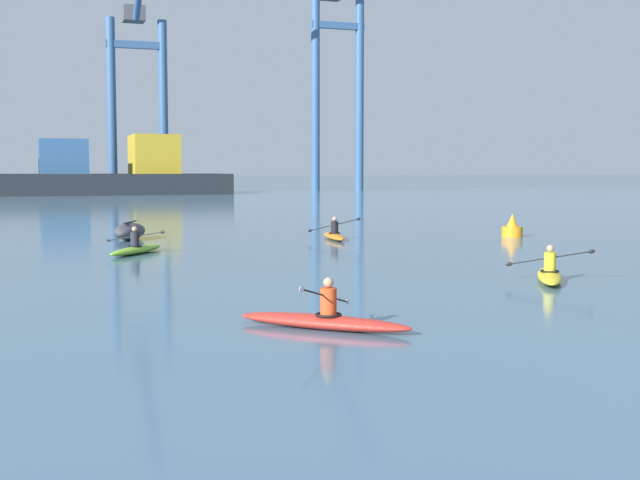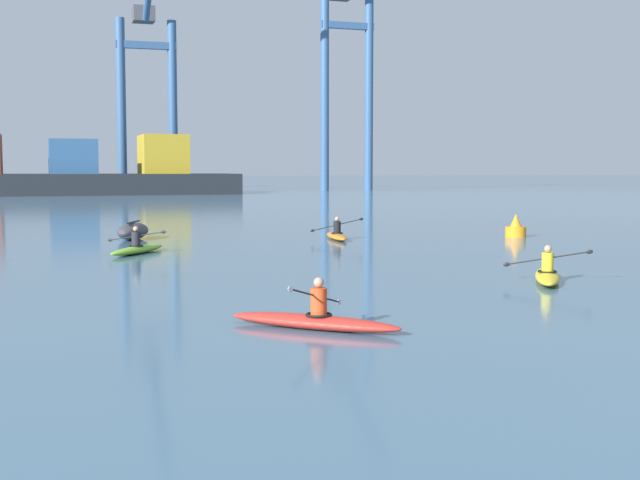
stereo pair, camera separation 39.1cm
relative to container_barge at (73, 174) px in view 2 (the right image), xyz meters
The scene contains 9 objects.
container_barge is the anchor object (origin of this frame).
gantry_crane_west_mid 19.15m from the container_barge, 42.27° to the left, with size 7.81×19.15×35.14m.
gantry_crane_east_mid 41.24m from the container_barge, 12.59° to the left, with size 7.76×19.10×35.58m.
capsized_dinghy 66.75m from the container_barge, 90.33° to the right, with size 2.00×2.82×0.76m.
channel_buoy 72.34m from the container_barge, 77.69° to the right, with size 0.90×0.90×1.00m.
kayak_yellow 84.03m from the container_barge, 84.27° to the right, with size 2.32×3.20×0.95m.
kayak_orange 69.83m from the container_barge, 83.69° to the right, with size 2.22×3.45×0.95m.
kayak_lime 72.78m from the container_barge, 90.69° to the right, with size 2.48×3.11×0.95m.
kayak_red 87.93m from the container_barge, 89.61° to the right, with size 2.86×2.79×0.95m.
Camera 2 is at (-11.58, -6.61, 2.89)m, focal length 47.37 mm.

